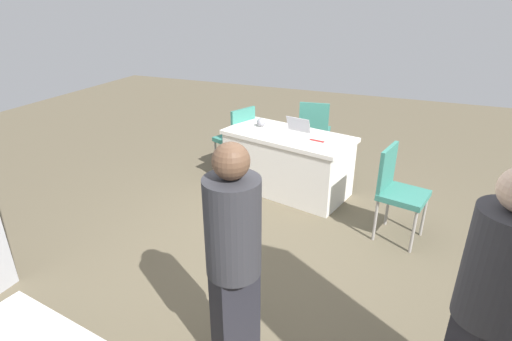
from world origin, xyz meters
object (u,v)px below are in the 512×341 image
at_px(chair_near_front, 314,128).
at_px(person_attendee_browsing, 234,255).
at_px(chair_by_pillar, 397,187).
at_px(scissors_red, 317,141).
at_px(laptop_silver, 294,132).
at_px(yarn_ball, 261,122).
at_px(table_foreground, 287,162).
at_px(person_attendee_standing, 490,299).
at_px(chair_tucked_left, 237,135).

relative_size(chair_near_front, person_attendee_browsing, 0.58).
distance_m(chair_by_pillar, scissors_red, 1.11).
distance_m(laptop_silver, yarn_ball, 0.53).
height_order(person_attendee_browsing, scissors_red, person_attendee_browsing).
bearing_deg(yarn_ball, laptop_silver, 161.07).
distance_m(table_foreground, scissors_red, 0.56).
xyz_separation_m(laptop_silver, yarn_ball, (0.51, -0.17, 0.02)).
distance_m(person_attendee_standing, laptop_silver, 3.14).
relative_size(chair_by_pillar, person_attendee_browsing, 0.60).
bearing_deg(scissors_red, person_attendee_browsing, -76.59).
distance_m(table_foreground, chair_tucked_left, 0.92).
height_order(chair_near_front, person_attendee_standing, person_attendee_standing).
bearing_deg(laptop_silver, table_foreground, -4.20).
bearing_deg(chair_by_pillar, table_foreground, -100.87).
distance_m(chair_by_pillar, person_attendee_browsing, 2.27).
distance_m(person_attendee_standing, yarn_ball, 3.58).
xyz_separation_m(person_attendee_standing, yarn_ball, (2.34, -2.71, -0.10)).
distance_m(person_attendee_browsing, laptop_silver, 2.71).
bearing_deg(table_foreground, scissors_red, 163.13).
relative_size(chair_near_front, laptop_silver, 2.59).
relative_size(chair_tucked_left, person_attendee_standing, 0.57).
xyz_separation_m(person_attendee_browsing, scissors_red, (0.13, -2.57, -0.14)).
bearing_deg(table_foreground, person_attendee_standing, 126.81).
bearing_deg(chair_by_pillar, yarn_ball, -99.82).
relative_size(chair_near_front, chair_tucked_left, 1.01).
relative_size(chair_tucked_left, person_attendee_browsing, 0.58).
bearing_deg(yarn_ball, person_attendee_browsing, 108.40).
bearing_deg(person_attendee_browsing, person_attendee_standing, -50.93).
bearing_deg(scissors_red, person_attendee_standing, -47.51).
xyz_separation_m(chair_near_front, laptop_silver, (-0.01, 1.05, 0.26)).
relative_size(chair_tucked_left, laptop_silver, 2.56).
distance_m(table_foreground, person_attendee_standing, 3.25).
height_order(table_foreground, chair_tucked_left, chair_tucked_left).
distance_m(table_foreground, person_attendee_browsing, 2.79).
bearing_deg(chair_by_pillar, chair_tucked_left, -99.61).
bearing_deg(person_attendee_standing, laptop_silver, -98.57).
distance_m(chair_tucked_left, laptop_silver, 1.03).
distance_m(table_foreground, laptop_silver, 0.43).
xyz_separation_m(chair_tucked_left, scissors_red, (-1.24, 0.44, 0.24)).
bearing_deg(chair_tucked_left, person_attendee_standing, -113.51).
distance_m(chair_tucked_left, chair_by_pillar, 2.40).
bearing_deg(yarn_ball, table_foreground, 160.46).
height_order(chair_near_front, chair_by_pillar, chair_by_pillar).
bearing_deg(person_attendee_standing, chair_by_pillar, -118.60).
bearing_deg(chair_near_front, person_attendee_browsing, -90.76).
height_order(chair_by_pillar, yarn_ball, chair_by_pillar).
height_order(person_attendee_standing, person_attendee_browsing, person_attendee_standing).
bearing_deg(scissors_red, yarn_ball, 172.26).
distance_m(chair_near_front, laptop_silver, 1.08).
bearing_deg(yarn_ball, scissors_red, 161.74).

